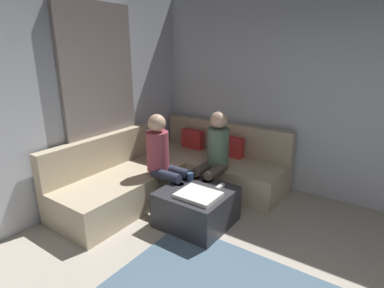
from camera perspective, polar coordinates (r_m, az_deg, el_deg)
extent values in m
cube|color=silver|center=(4.27, 29.51, 7.02)|extent=(6.00, 0.12, 2.70)
cube|color=gray|center=(4.18, -16.57, 6.98)|extent=(0.06, 1.10, 2.50)
cube|color=#C6B593|center=(4.61, 3.98, -4.87)|extent=(2.10, 0.85, 0.42)
cube|color=#C6B593|center=(4.76, 6.29, 1.34)|extent=(2.10, 0.14, 0.45)
cube|color=#C6B593|center=(4.07, -13.23, -8.48)|extent=(0.85, 1.70, 0.42)
cube|color=#C6B593|center=(4.16, -16.95, -1.72)|extent=(0.14, 1.70, 0.45)
cube|color=red|center=(4.89, 0.09, 0.62)|extent=(0.36, 0.12, 0.36)
cube|color=red|center=(4.55, 7.36, -0.85)|extent=(0.36, 0.12, 0.36)
cube|color=#333338|center=(3.60, 0.90, -11.62)|extent=(0.76, 0.76, 0.42)
cube|color=white|center=(3.36, 1.20, -9.49)|extent=(0.44, 0.36, 0.04)
cylinder|color=#334C72|center=(3.73, -0.35, -6.11)|extent=(0.08, 0.08, 0.10)
cube|color=white|center=(3.58, 5.31, -7.86)|extent=(0.05, 0.15, 0.02)
cylinder|color=brown|center=(3.83, 2.83, -9.76)|extent=(0.12, 0.12, 0.42)
cylinder|color=brown|center=(3.91, 0.57, -9.08)|extent=(0.12, 0.12, 0.42)
cylinder|color=brown|center=(3.87, 4.47, -5.07)|extent=(0.12, 0.40, 0.12)
cylinder|color=brown|center=(3.96, 2.21, -4.51)|extent=(0.12, 0.40, 0.12)
cylinder|color=#597259|center=(3.99, 4.90, -0.55)|extent=(0.28, 0.28, 0.50)
sphere|color=#D8AD8C|center=(3.89, 5.03, 4.49)|extent=(0.22, 0.22, 0.22)
cylinder|color=#2D3347|center=(3.88, -0.73, -9.37)|extent=(0.12, 0.12, 0.42)
cylinder|color=#2D3347|center=(3.75, -2.35, -10.39)|extent=(0.12, 0.12, 0.42)
cylinder|color=#2D3347|center=(3.87, -3.17, -5.03)|extent=(0.40, 0.12, 0.12)
cylinder|color=#2D3347|center=(3.74, -4.87, -5.89)|extent=(0.40, 0.12, 0.12)
cylinder|color=#993F4C|center=(3.84, -6.42, -1.33)|extent=(0.28, 0.28, 0.50)
sphere|color=#D8AD8C|center=(3.74, -6.60, 3.90)|extent=(0.22, 0.22, 0.22)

